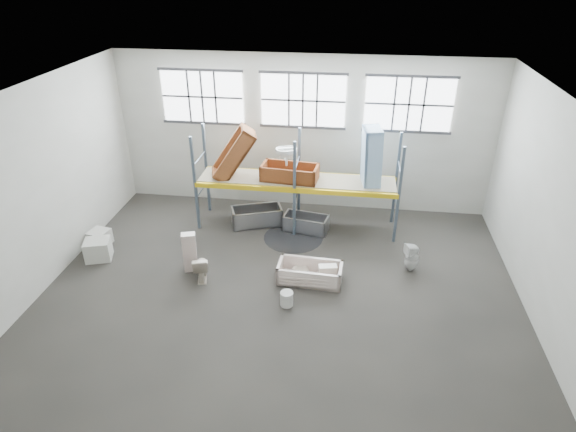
% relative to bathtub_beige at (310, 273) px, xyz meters
% --- Properties ---
extents(floor, '(12.00, 10.00, 0.10)m').
position_rel_bathtub_beige_xyz_m(floor, '(-0.70, -0.60, -0.30)').
color(floor, '#45403A').
rests_on(floor, ground).
extents(ceiling, '(12.00, 10.00, 0.10)m').
position_rel_bathtub_beige_xyz_m(ceiling, '(-0.70, -0.60, 4.80)').
color(ceiling, silver).
rests_on(ceiling, ground).
extents(wall_back, '(12.00, 0.10, 5.00)m').
position_rel_bathtub_beige_xyz_m(wall_back, '(-0.70, 4.45, 2.25)').
color(wall_back, '#B6B4A9').
rests_on(wall_back, ground).
extents(wall_front, '(12.00, 0.10, 5.00)m').
position_rel_bathtub_beige_xyz_m(wall_front, '(-0.70, -5.65, 2.25)').
color(wall_front, '#A9A89D').
rests_on(wall_front, ground).
extents(wall_left, '(0.10, 10.00, 5.00)m').
position_rel_bathtub_beige_xyz_m(wall_left, '(-6.75, -0.60, 2.25)').
color(wall_left, '#A3A197').
rests_on(wall_left, ground).
extents(wall_right, '(0.10, 10.00, 5.00)m').
position_rel_bathtub_beige_xyz_m(wall_right, '(5.35, -0.60, 2.25)').
color(wall_right, '#B7B5AA').
rests_on(wall_right, ground).
extents(window_left, '(2.60, 0.04, 1.60)m').
position_rel_bathtub_beige_xyz_m(window_left, '(-3.90, 4.34, 3.35)').
color(window_left, white).
rests_on(window_left, wall_back).
extents(window_mid, '(2.60, 0.04, 1.60)m').
position_rel_bathtub_beige_xyz_m(window_mid, '(-0.70, 4.34, 3.35)').
color(window_mid, white).
rests_on(window_mid, wall_back).
extents(window_right, '(2.60, 0.04, 1.60)m').
position_rel_bathtub_beige_xyz_m(window_right, '(2.50, 4.34, 3.35)').
color(window_right, white).
rests_on(window_right, wall_back).
extents(rack_upright_la, '(0.08, 0.08, 3.00)m').
position_rel_bathtub_beige_xyz_m(rack_upright_la, '(-3.70, 2.30, 1.25)').
color(rack_upright_la, slate).
rests_on(rack_upright_la, floor).
extents(rack_upright_lb, '(0.08, 0.08, 3.00)m').
position_rel_bathtub_beige_xyz_m(rack_upright_lb, '(-3.70, 3.50, 1.25)').
color(rack_upright_lb, slate).
rests_on(rack_upright_lb, floor).
extents(rack_upright_ma, '(0.08, 0.08, 3.00)m').
position_rel_bathtub_beige_xyz_m(rack_upright_ma, '(-0.70, 2.30, 1.25)').
color(rack_upright_ma, slate).
rests_on(rack_upright_ma, floor).
extents(rack_upright_mb, '(0.08, 0.08, 3.00)m').
position_rel_bathtub_beige_xyz_m(rack_upright_mb, '(-0.70, 3.50, 1.25)').
color(rack_upright_mb, slate).
rests_on(rack_upright_mb, floor).
extents(rack_upright_ra, '(0.08, 0.08, 3.00)m').
position_rel_bathtub_beige_xyz_m(rack_upright_ra, '(2.30, 2.30, 1.25)').
color(rack_upright_ra, slate).
rests_on(rack_upright_ra, floor).
extents(rack_upright_rb, '(0.08, 0.08, 3.00)m').
position_rel_bathtub_beige_xyz_m(rack_upright_rb, '(2.30, 3.50, 1.25)').
color(rack_upright_rb, slate).
rests_on(rack_upright_rb, floor).
extents(rack_beam_front, '(6.00, 0.10, 0.14)m').
position_rel_bathtub_beige_xyz_m(rack_beam_front, '(-0.70, 2.30, 1.25)').
color(rack_beam_front, yellow).
rests_on(rack_beam_front, floor).
extents(rack_beam_back, '(6.00, 0.10, 0.14)m').
position_rel_bathtub_beige_xyz_m(rack_beam_back, '(-0.70, 3.50, 1.25)').
color(rack_beam_back, yellow).
rests_on(rack_beam_back, floor).
extents(shelf_deck, '(5.90, 1.10, 0.03)m').
position_rel_bathtub_beige_xyz_m(shelf_deck, '(-0.70, 2.90, 1.33)').
color(shelf_deck, gray).
rests_on(shelf_deck, floor).
extents(wet_patch, '(1.80, 1.80, 0.00)m').
position_rel_bathtub_beige_xyz_m(wet_patch, '(-0.70, 2.10, -0.24)').
color(wet_patch, black).
rests_on(wet_patch, floor).
extents(bathtub_beige, '(1.71, 0.87, 0.49)m').
position_rel_bathtub_beige_xyz_m(bathtub_beige, '(0.00, 0.00, 0.00)').
color(bathtub_beige, beige).
rests_on(bathtub_beige, floor).
extents(cistern_spare, '(0.51, 0.31, 0.45)m').
position_rel_bathtub_beige_xyz_m(cistern_spare, '(0.46, 0.00, 0.03)').
color(cistern_spare, silver).
rests_on(cistern_spare, bathtub_beige).
extents(sink_in_tub, '(0.49, 0.49, 0.15)m').
position_rel_bathtub_beige_xyz_m(sink_in_tub, '(-0.27, 0.13, -0.09)').
color(sink_in_tub, beige).
rests_on(sink_in_tub, bathtub_beige).
extents(toilet_beige, '(0.57, 0.79, 0.72)m').
position_rel_bathtub_beige_xyz_m(toilet_beige, '(-2.84, -0.29, 0.12)').
color(toilet_beige, beige).
rests_on(toilet_beige, floor).
extents(cistern_tall, '(0.42, 0.33, 1.13)m').
position_rel_bathtub_beige_xyz_m(cistern_tall, '(-3.24, 0.06, 0.32)').
color(cistern_tall, beige).
rests_on(cistern_tall, floor).
extents(toilet_white, '(0.48, 0.47, 0.80)m').
position_rel_bathtub_beige_xyz_m(toilet_white, '(2.67, 0.86, 0.15)').
color(toilet_white, white).
rests_on(toilet_white, floor).
extents(steel_tub_left, '(1.70, 1.20, 0.57)m').
position_rel_bathtub_beige_xyz_m(steel_tub_left, '(-1.95, 2.78, 0.04)').
color(steel_tub_left, '#AAACB2').
rests_on(steel_tub_left, floor).
extents(steel_tub_right, '(1.45, 0.86, 0.50)m').
position_rel_bathtub_beige_xyz_m(steel_tub_right, '(-0.37, 2.61, 0.00)').
color(steel_tub_right, '#B1B2BA').
rests_on(steel_tub_right, floor).
extents(rust_tub_flat, '(1.75, 0.95, 0.47)m').
position_rel_bathtub_beige_xyz_m(rust_tub_flat, '(-0.91, 2.83, 1.57)').
color(rust_tub_flat, brown).
rests_on(rust_tub_flat, shelf_deck).
extents(rust_tub_tilted, '(1.56, 1.17, 1.69)m').
position_rel_bathtub_beige_xyz_m(rust_tub_tilted, '(-2.62, 2.93, 2.05)').
color(rust_tub_tilted, brown).
rests_on(rust_tub_tilted, shelf_deck).
extents(sink_on_shelf, '(0.75, 0.66, 0.56)m').
position_rel_bathtub_beige_xyz_m(sink_on_shelf, '(-1.00, 2.78, 1.85)').
color(sink_on_shelf, silver).
rests_on(sink_on_shelf, rust_tub_flat).
extents(blue_tub_upright, '(0.67, 0.89, 1.78)m').
position_rel_bathtub_beige_xyz_m(blue_tub_upright, '(1.47, 2.92, 2.15)').
color(blue_tub_upright, '#94BDE6').
rests_on(blue_tub_upright, shelf_deck).
extents(bucket, '(0.39, 0.39, 0.37)m').
position_rel_bathtub_beige_xyz_m(bucket, '(-0.46, -1.08, -0.06)').
color(bucket, beige).
rests_on(bucket, floor).
extents(carton_near, '(0.82, 0.76, 0.58)m').
position_rel_bathtub_beige_xyz_m(carton_near, '(-5.99, 0.24, 0.05)').
color(carton_near, beige).
rests_on(carton_near, floor).
extents(carton_far, '(0.63, 0.63, 0.45)m').
position_rel_bathtub_beige_xyz_m(carton_far, '(-6.32, 0.97, -0.02)').
color(carton_far, beige).
rests_on(carton_far, floor).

